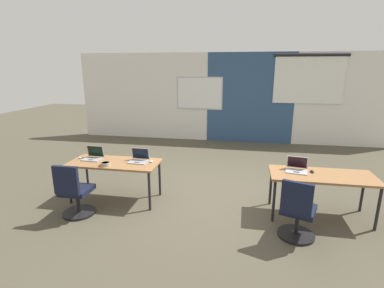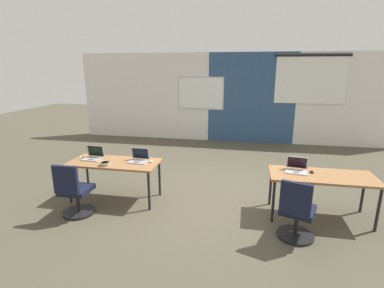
{
  "view_description": "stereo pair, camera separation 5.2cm",
  "coord_description": "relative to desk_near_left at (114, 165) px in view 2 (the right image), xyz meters",
  "views": [
    {
      "loc": [
        0.5,
        -5.15,
        2.36
      ],
      "look_at": [
        -0.47,
        0.14,
        0.92
      ],
      "focal_mm": 26.97,
      "sensor_mm": 36.0,
      "label": 1
    },
    {
      "loc": [
        0.55,
        -5.14,
        2.36
      ],
      "look_at": [
        -0.47,
        0.14,
        0.92
      ],
      "focal_mm": 26.97,
      "sensor_mm": 36.0,
      "label": 2
    }
  ],
  "objects": [
    {
      "name": "ground_plane",
      "position": [
        1.75,
        0.6,
        -0.66
      ],
      "size": [
        24.0,
        24.0,
        0.0
      ],
      "color": "#4C4738"
    },
    {
      "name": "desk_near_right",
      "position": [
        3.5,
        0.0,
        0.0
      ],
      "size": [
        1.6,
        0.7,
        0.72
      ],
      "color": "olive",
      "rests_on": "ground"
    },
    {
      "name": "laptop_near_right_inner",
      "position": [
        3.12,
        0.09,
        0.11
      ],
      "size": [
        0.38,
        0.35,
        0.23
      ],
      "rotation": [
        0.0,
        0.0,
        -0.18
      ],
      "color": "#B7B7BC",
      "rests_on": "desk_near_right"
    },
    {
      "name": "mouse_near_left_end",
      "position": [
        -0.71,
        0.08,
        0.08
      ],
      "size": [
        0.08,
        0.11,
        0.03
      ],
      "color": "silver",
      "rests_on": "desk_near_left"
    },
    {
      "name": "snack_bowl",
      "position": [
        -0.06,
        -0.22,
        0.1
      ],
      "size": [
        0.18,
        0.18,
        0.06
      ],
      "color": "tan",
      "rests_on": "desk_near_left"
    },
    {
      "name": "chair_near_left_end",
      "position": [
        -0.38,
        -0.71,
        -0.28
      ],
      "size": [
        0.52,
        0.54,
        0.92
      ],
      "rotation": [
        0.0,
        0.0,
        3.16
      ],
      "color": "black",
      "rests_on": "ground"
    },
    {
      "name": "laptop_near_left_inner",
      "position": [
        0.43,
        0.09,
        0.11
      ],
      "size": [
        0.34,
        0.29,
        0.23
      ],
      "rotation": [
        0.0,
        0.0,
        -0.03
      ],
      "color": "#9E9EA3",
      "rests_on": "desk_near_left"
    },
    {
      "name": "mouse_near_right_inner",
      "position": [
        3.36,
        0.07,
        0.08
      ],
      "size": [
        0.07,
        0.1,
        0.03
      ],
      "color": "black",
      "rests_on": "desk_near_right"
    },
    {
      "name": "chair_near_right_inner",
      "position": [
        3.03,
        -0.74,
        -0.28
      ],
      "size": [
        0.56,
        0.61,
        0.92
      ],
      "rotation": [
        0.0,
        0.0,
        2.8
      ],
      "color": "black",
      "rests_on": "ground"
    },
    {
      "name": "desk_near_left",
      "position": [
        0.0,
        0.0,
        0.0
      ],
      "size": [
        1.6,
        0.7,
        0.72
      ],
      "color": "olive",
      "rests_on": "ground"
    },
    {
      "name": "back_wall_assembly",
      "position": [
        1.78,
        4.8,
        0.75
      ],
      "size": [
        10.0,
        0.27,
        2.8
      ],
      "color": "silver",
      "rests_on": "ground"
    },
    {
      "name": "laptop_near_left_end",
      "position": [
        -0.45,
        0.08,
        0.11
      ],
      "size": [
        0.34,
        0.29,
        0.24
      ],
      "rotation": [
        0.0,
        0.0,
        -0.04
      ],
      "color": "#9E9EA3",
      "rests_on": "desk_near_left"
    },
    {
      "name": "mouse_near_left_inner",
      "position": [
        0.66,
        0.1,
        0.08
      ],
      "size": [
        0.06,
        0.1,
        0.03
      ],
      "color": "silver",
      "rests_on": "desk_near_left"
    }
  ]
}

